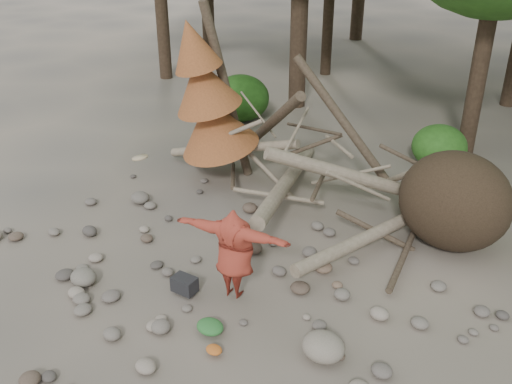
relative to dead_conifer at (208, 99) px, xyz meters
The scene contains 12 objects.
ground 5.05m from the dead_conifer, 47.26° to the right, with size 120.00×120.00×0.00m, color #514C44.
deadfall_pile 5.33m from the dead_conifer, ahead, with size 8.55×5.24×3.30m.
dead_conifer is the anchor object (origin of this frame).
bush_left 4.72m from the dead_conifer, 121.92° to the left, with size 1.80×1.80×1.44m, color #225115.
bush_mid 6.11m from the dead_conifer, 48.52° to the left, with size 1.40×1.40×1.12m, color #2D671D.
frisbee_thrower 4.90m from the dead_conifer, 41.02° to the right, with size 2.77×1.30×2.40m.
backpack 4.99m from the dead_conifer, 51.84° to the right, with size 0.42×0.28×0.28m, color black.
cloth_green 5.99m from the dead_conifer, 46.22° to the right, with size 0.46×0.39×0.17m, color #28652B.
cloth_orange 6.47m from the dead_conifer, 45.65° to the right, with size 0.27×0.22×0.10m, color #B35A1E.
boulder_front_left 5.13m from the dead_conifer, 75.00° to the right, with size 0.49×0.44×0.30m, color #6D675B.
boulder_mid_right 6.79m from the dead_conifer, 31.03° to the right, with size 0.67×0.61×0.40m, color gray.
boulder_mid_left 2.77m from the dead_conifer, 103.06° to the right, with size 0.45×0.40×0.27m, color #635C53.
Camera 1 is at (5.92, -5.69, 6.16)m, focal length 40.00 mm.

